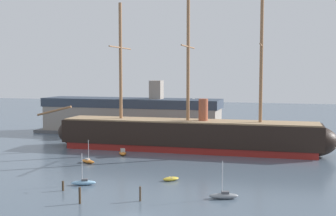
{
  "coord_description": "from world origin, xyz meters",
  "views": [
    {
      "loc": [
        17.84,
        -47.26,
        17.09
      ],
      "look_at": [
        -3.87,
        29.09,
        10.58
      ],
      "focal_mm": 47.41,
      "sensor_mm": 36.0,
      "label": 1
    }
  ],
  "objects": [
    {
      "name": "mooring_piling_left_pair",
      "position": [
        -1.4,
        6.96,
        0.98
      ],
      "size": [
        0.28,
        0.28,
        1.97
      ],
      "primitive_type": "cylinder",
      "color": "#4C3D2D",
      "rests_on": "ground"
    },
    {
      "name": "motorboat_far_left",
      "position": [
        -28.2,
        54.3,
        0.55
      ],
      "size": [
        3.23,
        3.98,
        1.56
      ],
      "color": "gold",
      "rests_on": "ground"
    },
    {
      "name": "seagull_in_flight",
      "position": [
        2.84,
        20.32,
        12.88
      ],
      "size": [
        0.93,
        0.89,
        0.13
      ],
      "color": "silver"
    },
    {
      "name": "sailboat_foreground_right",
      "position": [
        9.06,
        11.1,
        0.44
      ],
      "size": [
        4.16,
        2.29,
        5.19
      ],
      "color": "gray",
      "rests_on": "ground"
    },
    {
      "name": "dockside_warehouse_left",
      "position": [
        -25.16,
        66.77,
        4.88
      ],
      "size": [
        53.53,
        12.4,
        14.72
      ],
      "color": "#565659",
      "rests_on": "ground"
    },
    {
      "name": "sailboat_foreground_left",
      "position": [
        -12.44,
        12.52,
        0.41
      ],
      "size": [
        3.87,
        2.37,
        4.83
      ],
      "color": "#7FB2D6",
      "rests_on": "ground"
    },
    {
      "name": "mooring_piling_nearest",
      "position": [
        -13.8,
        8.75,
        0.71
      ],
      "size": [
        0.33,
        0.33,
        1.42
      ],
      "primitive_type": "cylinder",
      "color": "#423323",
      "rests_on": "ground"
    },
    {
      "name": "dinghy_near_centre",
      "position": [
        -0.43,
        18.65,
        0.31
      ],
      "size": [
        2.78,
        2.53,
        0.62
      ],
      "color": "gold",
      "rests_on": "ground"
    },
    {
      "name": "motorboat_distant_centre",
      "position": [
        4.09,
        66.18,
        0.57
      ],
      "size": [
        3.48,
        4.13,
        1.63
      ],
      "color": "gold",
      "rests_on": "ground"
    },
    {
      "name": "tall_ship",
      "position": [
        -4.02,
        45.29,
        3.51
      ],
      "size": [
        66.97,
        14.16,
        32.21
      ],
      "color": "maroon",
      "rests_on": "ground"
    },
    {
      "name": "motorboat_alongside_bow",
      "position": [
        -15.75,
        36.73,
        0.47
      ],
      "size": [
        2.68,
        3.45,
        1.34
      ],
      "color": "orange",
      "rests_on": "ground"
    },
    {
      "name": "mooring_piling_right_pair",
      "position": [
        -8.56,
        3.74,
        1.09
      ],
      "size": [
        0.32,
        0.32,
        2.18
      ],
      "primitive_type": "cylinder",
      "color": "#423323",
      "rests_on": "ground"
    },
    {
      "name": "sailboat_mid_left",
      "position": [
        -18.98,
        27.39,
        0.37
      ],
      "size": [
        3.53,
        2.34,
        4.44
      ],
      "color": "orange",
      "rests_on": "ground"
    }
  ]
}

